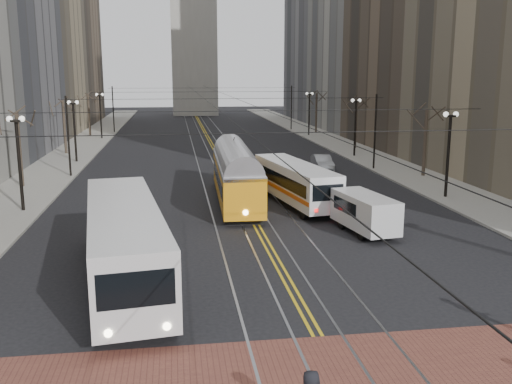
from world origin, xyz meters
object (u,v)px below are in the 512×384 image
object	(u,v)px
rear_bus	(295,184)
sedan_grey	(292,166)
transit_bus	(124,245)
sedan_silver	(322,163)
streetcar	(236,180)
cargo_van	(365,214)

from	to	relation	value
rear_bus	sedan_grey	distance (m)	10.51
transit_bus	sedan_grey	bearing A→B (deg)	55.60
transit_bus	sedan_silver	distance (m)	29.65
transit_bus	sedan_silver	world-z (taller)	transit_bus
streetcar	sedan_silver	size ratio (longest dim) A/B	3.14
transit_bus	rear_bus	size ratio (longest dim) A/B	1.27
transit_bus	cargo_van	bearing A→B (deg)	17.84
transit_bus	rear_bus	distance (m)	16.28
transit_bus	sedan_grey	size ratio (longest dim) A/B	2.71
rear_bus	sedan_silver	distance (m)	13.62
sedan_silver	rear_bus	bearing A→B (deg)	-109.08
rear_bus	sedan_grey	xyz separation A→B (m)	(1.97, 10.31, -0.51)
transit_bus	streetcar	distance (m)	15.25
sedan_silver	sedan_grey	bearing A→B (deg)	-141.08
rear_bus	streetcar	bearing A→B (deg)	156.01
sedan_grey	sedan_silver	size ratio (longest dim) A/B	1.16
cargo_van	sedan_grey	world-z (taller)	cargo_van
sedan_grey	sedan_silver	distance (m)	3.90
cargo_van	sedan_silver	distance (m)	20.12
transit_bus	sedan_silver	bearing A→B (deg)	52.11
rear_bus	cargo_van	size ratio (longest dim) A/B	2.16
streetcar	cargo_van	world-z (taller)	streetcar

